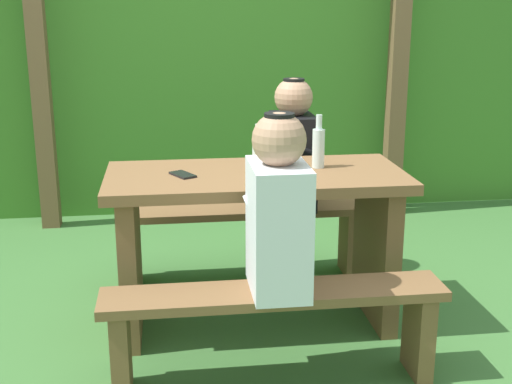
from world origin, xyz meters
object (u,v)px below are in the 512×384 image
at_px(bottle_left, 258,154).
at_px(bench_far, 243,227).
at_px(drinking_glass, 278,166).
at_px(cell_phone, 183,175).
at_px(bench_near, 274,316).
at_px(bottle_right, 318,146).
at_px(person_black_coat, 293,148).
at_px(picnic_table, 256,223).
at_px(person_white_shirt, 278,211).

bearing_deg(bottle_left, bench_far, 90.78).
bearing_deg(drinking_glass, cell_phone, 173.89).
distance_m(bench_far, bottle_left, 0.81).
bearing_deg(cell_phone, bench_far, 31.04).
bearing_deg(bench_far, bench_near, -90.00).
bearing_deg(bench_near, drinking_glass, 79.62).
bearing_deg(bottle_right, person_black_coat, 93.37).
bearing_deg(person_black_coat, picnic_table, -116.29).
bearing_deg(drinking_glass, person_black_coat, 73.46).
bearing_deg(cell_phone, bottle_left, -29.55).
distance_m(picnic_table, bench_far, 0.61).
bearing_deg(cell_phone, drinking_glass, -34.84).
bearing_deg(bottle_right, drinking_glass, -149.84).
bearing_deg(bench_far, cell_phone, -120.23).
distance_m(drinking_glass, bottle_right, 0.26).
bearing_deg(bottle_left, drinking_glass, -26.12).
bearing_deg(picnic_table, person_black_coat, 63.71).
bearing_deg(picnic_table, bottle_right, 11.46).
height_order(bench_far, cell_phone, cell_phone).
xyz_separation_m(bench_near, cell_phone, (-0.34, 0.55, 0.47)).
height_order(drinking_glass, bottle_right, bottle_right).
height_order(bench_near, bench_far, same).
bearing_deg(bench_far, bottle_left, -89.22).
bearing_deg(picnic_table, drinking_glass, -34.28).
xyz_separation_m(bench_far, person_black_coat, (0.28, -0.00, 0.45)).
relative_size(drinking_glass, bottle_right, 0.35).
bearing_deg(drinking_glass, bottle_right, 30.16).
bearing_deg(person_black_coat, bench_far, 179.32).
relative_size(bench_far, bottle_left, 5.99).
xyz_separation_m(picnic_table, bench_near, (0.00, -0.57, -0.21)).
bearing_deg(cell_phone, bench_near, -87.02).
relative_size(person_white_shirt, bottle_right, 2.81).
xyz_separation_m(bench_near, person_black_coat, (0.28, 1.14, 0.45)).
relative_size(bench_far, person_white_shirt, 1.95).
distance_m(person_white_shirt, person_black_coat, 1.17).
relative_size(bottle_right, cell_phone, 1.83).
bearing_deg(person_white_shirt, bench_near, -166.45).
xyz_separation_m(picnic_table, drinking_glass, (0.09, -0.06, 0.29)).
bearing_deg(bottle_left, picnic_table, 110.35).
xyz_separation_m(bench_near, bottle_right, (0.31, 0.63, 0.57)).
height_order(drinking_glass, cell_phone, drinking_glass).
relative_size(bench_far, cell_phone, 10.00).
height_order(picnic_table, bench_far, picnic_table).
distance_m(picnic_table, cell_phone, 0.43).
xyz_separation_m(person_white_shirt, cell_phone, (-0.36, 0.55, 0.02)).
distance_m(picnic_table, bench_near, 0.61).
xyz_separation_m(picnic_table, cell_phone, (-0.34, -0.02, 0.25)).
bearing_deg(person_white_shirt, bottle_left, 90.60).
bearing_deg(person_white_shirt, drinking_glass, 81.07).
xyz_separation_m(bench_near, bench_far, (0.00, 1.14, 0.00)).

